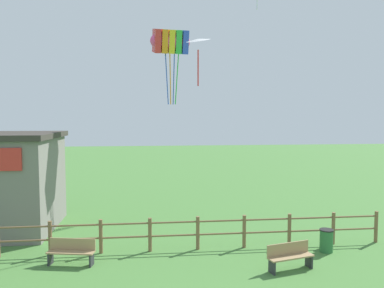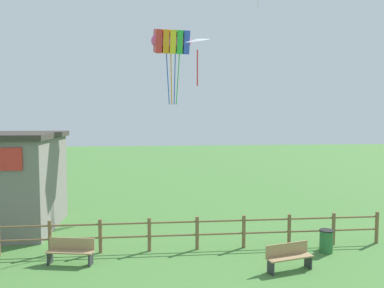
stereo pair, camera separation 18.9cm
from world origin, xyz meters
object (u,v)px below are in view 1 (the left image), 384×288
Objects in this scene: trash_bin at (326,241)px; park_bench_near_fence at (290,256)px; kite_white_delta at (198,41)px; kite_rainbow_parafoil at (170,42)px; park_bench_by_building at (72,251)px.

park_bench_near_fence is at bearing -144.05° from trash_bin.
kite_white_delta reaches higher than park_bench_near_fence.
kite_rainbow_parafoil is (-3.49, 9.08, 8.78)m from park_bench_near_fence.
trash_bin is at bearing 1.02° from park_bench_by_building.
kite_rainbow_parafoil is at bearing 125.80° from trash_bin.
park_bench_by_building is (-7.39, 1.29, 0.00)m from park_bench_near_fence.
park_bench_near_fence reaches higher than trash_bin.
kite_rainbow_parafoil reaches higher than park_bench_near_fence.
kite_rainbow_parafoil is at bearing 95.04° from kite_white_delta.
park_bench_by_building is 0.91× the size of kite_white_delta.
kite_white_delta is at bearing 173.86° from trash_bin.
park_bench_by_building is 9.41m from trash_bin.
kite_rainbow_parafoil is at bearing 111.02° from park_bench_near_fence.
trash_bin is 0.21× the size of kite_rainbow_parafoil.
park_bench_near_fence is 8.19m from kite_white_delta.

